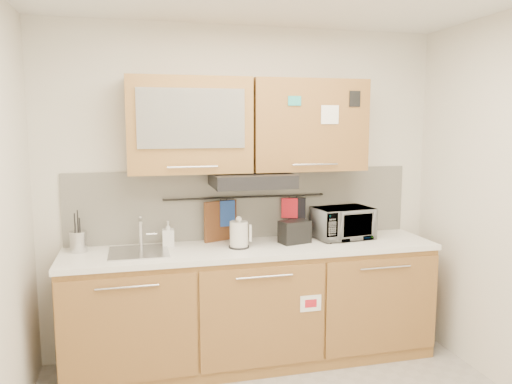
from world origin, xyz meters
TOP-DOWN VIEW (x-y plane):
  - wall_back at (0.00, 1.50)m, footprint 3.20×0.00m
  - base_cabinet at (0.00, 1.19)m, footprint 2.80×0.64m
  - countertop at (0.00, 1.19)m, footprint 2.82×0.62m
  - backsplash at (0.00, 1.49)m, footprint 2.80×0.02m
  - upper_cabinets at (-0.00, 1.32)m, footprint 1.82×0.37m
  - range_hood at (0.00, 1.25)m, footprint 0.60×0.46m
  - sink at (-0.85, 1.21)m, footprint 0.42×0.40m
  - utensil_rail at (0.00, 1.45)m, footprint 1.30×0.02m
  - utensil_crock at (-1.27, 1.33)m, footprint 0.13×0.13m
  - kettle at (-0.12, 1.17)m, footprint 0.17×0.15m
  - toaster at (0.34, 1.22)m, footprint 0.26×0.19m
  - microwave at (0.76, 1.28)m, footprint 0.49×0.37m
  - soap_bottle at (-0.63, 1.35)m, footprint 0.09×0.09m
  - cutting_board at (-0.21, 1.44)m, footprint 0.29×0.14m
  - oven_mitt at (-0.16, 1.44)m, footprint 0.13×0.05m
  - dark_pouch at (0.43, 1.44)m, footprint 0.15×0.09m
  - pot_holder at (0.36, 1.44)m, footprint 0.13×0.06m

SIDE VIEW (x-z plane):
  - base_cabinet at x=0.00m, z-range -0.03..0.85m
  - countertop at x=0.00m, z-range 0.88..0.92m
  - sink at x=-0.85m, z-range 0.79..1.05m
  - utensil_crock at x=-1.27m, z-range 0.85..1.15m
  - toaster at x=0.34m, z-range 0.92..1.10m
  - kettle at x=-0.12m, z-range 0.89..1.13m
  - soap_bottle at x=-0.63m, z-range 0.92..1.11m
  - microwave at x=0.76m, z-range 0.92..1.17m
  - cutting_board at x=-0.21m, z-range 0.87..1.24m
  - dark_pouch at x=0.43m, z-range 1.02..1.24m
  - oven_mitt at x=-0.16m, z-range 1.04..1.24m
  - pot_holder at x=0.36m, z-range 1.08..1.24m
  - backsplash at x=0.00m, z-range 0.92..1.48m
  - utensil_rail at x=0.00m, z-range 1.25..1.27m
  - wall_back at x=0.00m, z-range -0.30..2.90m
  - range_hood at x=0.00m, z-range 1.37..1.47m
  - upper_cabinets at x=0.00m, z-range 1.48..2.18m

